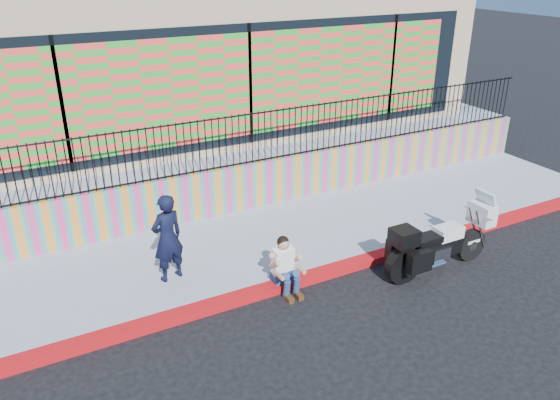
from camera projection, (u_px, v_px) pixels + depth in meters
ground at (343, 271)px, 10.68m from camera, size 90.00×90.00×0.00m
red_curb at (343, 267)px, 10.65m from camera, size 16.00×0.30×0.15m
sidewalk at (301, 233)px, 11.98m from camera, size 16.00×3.00×0.15m
mural_wall at (268, 182)px, 13.01m from camera, size 16.00×0.20×1.10m
metal_fence at (267, 136)px, 12.54m from camera, size 15.80×0.04×1.20m
elevated_platform at (195, 129)px, 17.15m from camera, size 16.00×10.00×1.25m
storefront_building at (191, 45)px, 15.89m from camera, size 14.00×8.06×4.00m
police_motorcycle at (438, 242)px, 10.44m from camera, size 2.39×0.79×1.49m
police_officer at (167, 238)px, 9.83m from camera, size 0.70×0.55×1.69m
seated_man at (287, 271)px, 9.83m from camera, size 0.54×0.71×1.06m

